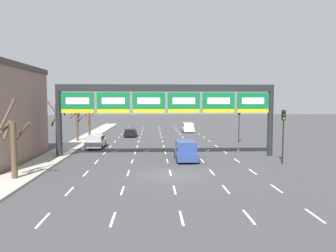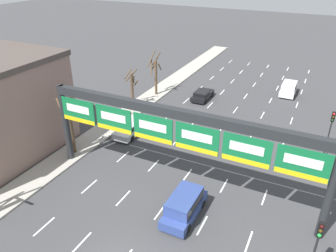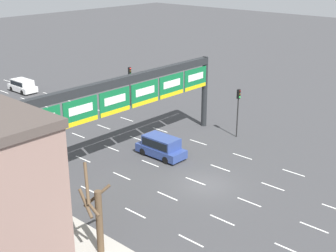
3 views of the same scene
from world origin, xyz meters
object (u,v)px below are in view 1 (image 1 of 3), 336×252
object	(u,v)px
traffic_light_mid_block	(283,126)
tree_bare_furthest	(77,123)
car_black	(130,132)
sign_gantry	(166,100)
tree_bare_closest	(58,124)
tree_bare_third	(13,143)
suv_blue	(186,150)
car_silver	(96,141)
suv_white	(188,127)
tree_bare_second	(89,118)
traffic_light_near_gantry	(239,118)

from	to	relation	value
traffic_light_mid_block	tree_bare_furthest	world-z (taller)	traffic_light_mid_block
car_black	sign_gantry	bearing A→B (deg)	-75.47
tree_bare_closest	tree_bare_furthest	size ratio (longest dim) A/B	1.35
traffic_light_mid_block	car_black	bearing A→B (deg)	123.07
tree_bare_furthest	tree_bare_third	bearing A→B (deg)	-88.69
suv_blue	car_silver	distance (m)	13.36
suv_white	traffic_light_mid_block	xyz separation A→B (m)	(5.28, -30.07, 2.52)
tree_bare_second	tree_bare_third	xyz separation A→B (m)	(-0.18, -26.87, -0.46)
tree_bare_furthest	car_silver	bearing A→B (deg)	-59.67
suv_white	car_black	size ratio (longest dim) A/B	1.02
suv_blue	traffic_light_near_gantry	world-z (taller)	traffic_light_near_gantry
suv_white	tree_bare_furthest	bearing A→B (deg)	-142.54
traffic_light_near_gantry	traffic_light_mid_block	size ratio (longest dim) A/B	0.96
sign_gantry	suv_blue	size ratio (longest dim) A/B	4.79
suv_blue	car_silver	xyz separation A→B (m)	(-9.99, 8.86, -0.24)
suv_blue	tree_bare_second	bearing A→B (deg)	123.13
sign_gantry	tree_bare_closest	size ratio (longest dim) A/B	3.51
suv_blue	tree_bare_closest	distance (m)	13.43
car_silver	traffic_light_mid_block	bearing A→B (deg)	-30.89
car_black	tree_bare_second	distance (m)	6.83
car_silver	tree_bare_third	size ratio (longest dim) A/B	0.85
car_silver	traffic_light_near_gantry	bearing A→B (deg)	12.58
suv_white	tree_bare_third	size ratio (longest dim) A/B	0.77
car_silver	traffic_light_mid_block	world-z (taller)	traffic_light_mid_block
tree_bare_closest	tree_bare_third	world-z (taller)	tree_bare_closest
tree_bare_third	traffic_light_mid_block	bearing A→B (deg)	12.85
suv_white	car_silver	world-z (taller)	suv_white
car_black	suv_white	bearing A→B (deg)	34.46
tree_bare_second	tree_bare_third	distance (m)	26.87
suv_white	traffic_light_near_gantry	size ratio (longest dim) A/B	0.93
car_black	tree_bare_closest	xyz separation A→B (m)	(-6.20, -17.88, 2.58)
suv_white	traffic_light_mid_block	distance (m)	30.64
sign_gantry	car_silver	world-z (taller)	sign_gantry
traffic_light_mid_block	tree_bare_furthest	distance (m)	28.00
suv_white	suv_blue	distance (m)	28.05
traffic_light_near_gantry	car_black	bearing A→B (deg)	152.10
suv_blue	tree_bare_closest	size ratio (longest dim) A/B	0.73
suv_blue	traffic_light_near_gantry	bearing A→B (deg)	56.56
suv_white	suv_blue	size ratio (longest dim) A/B	0.95
traffic_light_near_gantry	tree_bare_furthest	bearing A→B (deg)	174.91
suv_white	sign_gantry	bearing A→B (deg)	-101.00
sign_gantry	car_black	size ratio (longest dim) A/B	5.18
traffic_light_near_gantry	tree_bare_third	bearing A→B (deg)	-137.07
tree_bare_closest	sign_gantry	bearing A→B (deg)	-5.25
car_black	tree_bare_closest	distance (m)	19.10
traffic_light_near_gantry	sign_gantry	bearing A→B (deg)	-133.69
suv_white	tree_bare_second	world-z (taller)	tree_bare_second
tree_bare_furthest	traffic_light_near_gantry	bearing A→B (deg)	-5.09
suv_white	tree_bare_second	xyz separation A→B (m)	(-16.12, -8.13, 2.17)
suv_white	car_silver	size ratio (longest dim) A/B	0.90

